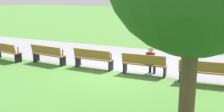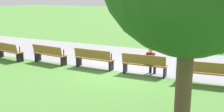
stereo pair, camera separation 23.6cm
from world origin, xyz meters
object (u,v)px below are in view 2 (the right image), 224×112
(bench_2, at_px, (8,51))
(bench_4, at_px, (94,58))
(bench_5, at_px, (144,64))
(kiosk, at_px, (213,22))
(person_seated, at_px, (151,60))
(bench_3, at_px, (49,54))
(bench_6, at_px, (204,72))

(bench_2, relative_size, bench_4, 1.02)
(bench_2, relative_size, bench_5, 1.02)
(kiosk, bearing_deg, bench_5, -100.37)
(bench_4, distance_m, person_seated, 2.57)
(bench_2, xyz_separation_m, bench_3, (2.31, 0.31, 0.00))
(bench_3, distance_m, person_seated, 4.90)
(bench_6, distance_m, person_seated, 2.12)
(kiosk, bearing_deg, bench_2, -133.39)
(bench_2, xyz_separation_m, bench_6, (9.29, 0.31, 0.00))
(bench_3, height_order, bench_6, same)
(bench_5, relative_size, person_seated, 1.51)
(kiosk, bearing_deg, person_seated, -99.00)
(bench_3, relative_size, kiosk, 0.58)
(bench_2, distance_m, bench_3, 2.33)
(bench_2, bearing_deg, kiosk, 55.82)
(bench_2, height_order, kiosk, kiosk)
(bench_3, bearing_deg, person_seated, 9.31)
(bench_2, xyz_separation_m, bench_5, (6.96, 0.46, 0.00))
(bench_2, distance_m, kiosk, 12.44)
(bench_4, height_order, kiosk, kiosk)
(bench_3, height_order, person_seated, person_seated)
(bench_5, bearing_deg, bench_2, -178.11)
(bench_4, distance_m, bench_5, 2.33)
(person_seated, bearing_deg, bench_6, -10.23)
(bench_5, height_order, bench_6, same)
(bench_5, height_order, person_seated, person_seated)
(person_seated, bearing_deg, bench_3, -178.33)
(bench_3, height_order, bench_5, same)
(bench_5, xyz_separation_m, bench_6, (2.32, -0.15, 0.00))
(bench_2, relative_size, kiosk, 0.58)
(bench_4, relative_size, bench_5, 1.00)
(bench_4, distance_m, bench_6, 4.66)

